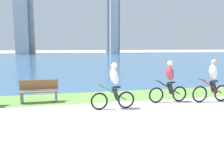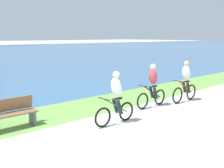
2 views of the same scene
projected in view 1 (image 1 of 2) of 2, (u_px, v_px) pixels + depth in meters
name	position (u px, v px, depth m)	size (l,w,h in m)	color
ground_plane	(96.00, 118.00, 7.76)	(300.00, 300.00, 0.00)	#B2AFA8
grass_strip_bayside	(83.00, 98.00, 10.81)	(120.00, 2.37, 0.01)	#6B9947
bay_water_surface	(57.00, 58.00, 48.46)	(300.00, 76.12, 0.00)	#386693
cyclist_lead	(114.00, 86.00, 8.73)	(1.60, 0.52, 1.66)	black
cyclist_trailing	(169.00, 81.00, 9.84)	(1.64, 0.52, 1.66)	black
cyclist_distant_rear	(212.00, 81.00, 9.90)	(1.67, 0.52, 1.70)	black
bench_near_path	(39.00, 91.00, 9.82)	(1.50, 0.47, 0.90)	brown
city_skyline_far_shore	(54.00, 22.00, 74.32)	(31.69, 7.71, 22.35)	#B7B7BC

